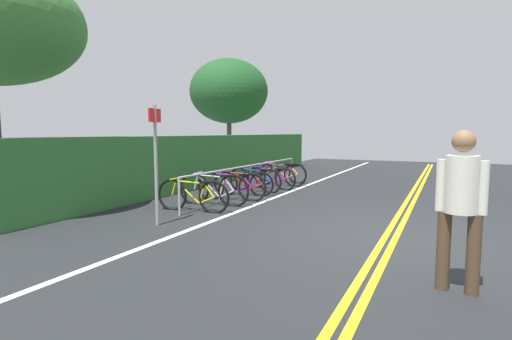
# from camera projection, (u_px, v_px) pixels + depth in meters

# --- Properties ---
(ground_plane) EXTENTS (35.02, 13.61, 0.05)m
(ground_plane) POSITION_uv_depth(u_px,v_px,m) (391.00, 238.00, 6.36)
(ground_plane) COLOR #232628
(centre_line_yellow_inner) EXTENTS (31.52, 0.10, 0.00)m
(centre_line_yellow_inner) POSITION_uv_depth(u_px,v_px,m) (396.00, 237.00, 6.32)
(centre_line_yellow_inner) COLOR gold
(centre_line_yellow_inner) RESTS_ON ground_plane
(centre_line_yellow_outer) EXTENTS (31.52, 0.10, 0.00)m
(centre_line_yellow_outer) POSITION_uv_depth(u_px,v_px,m) (386.00, 236.00, 6.39)
(centre_line_yellow_outer) COLOR gold
(centre_line_yellow_outer) RESTS_ON ground_plane
(bike_lane_stripe_white) EXTENTS (31.52, 0.12, 0.00)m
(bike_lane_stripe_white) POSITION_uv_depth(u_px,v_px,m) (222.00, 217.00, 7.76)
(bike_lane_stripe_white) COLOR white
(bike_lane_stripe_white) RESTS_ON ground_plane
(bike_rack) EXTENTS (6.39, 0.05, 0.79)m
(bike_rack) POSITION_uv_depth(u_px,v_px,m) (250.00, 172.00, 10.72)
(bike_rack) COLOR #9EA0A5
(bike_rack) RESTS_ON ground_plane
(bicycle_0) EXTENTS (0.46, 1.71, 0.73)m
(bicycle_0) POSITION_uv_depth(u_px,v_px,m) (193.00, 195.00, 8.33)
(bicycle_0) COLOR black
(bicycle_0) RESTS_ON ground_plane
(bicycle_1) EXTENTS (0.46, 1.73, 0.78)m
(bicycle_1) POSITION_uv_depth(u_px,v_px,m) (214.00, 189.00, 9.04)
(bicycle_1) COLOR black
(bicycle_1) RESTS_ON ground_plane
(bicycle_2) EXTENTS (0.48, 1.79, 0.74)m
(bicycle_2) POSITION_uv_depth(u_px,v_px,m) (231.00, 186.00, 9.69)
(bicycle_2) COLOR black
(bicycle_2) RESTS_ON ground_plane
(bicycle_3) EXTENTS (0.56, 1.61, 0.69)m
(bicycle_3) POSITION_uv_depth(u_px,v_px,m) (244.00, 183.00, 10.44)
(bicycle_3) COLOR black
(bicycle_3) RESTS_ON ground_plane
(bicycle_4) EXTENTS (0.46, 1.72, 0.72)m
(bicycle_4) POSITION_uv_depth(u_px,v_px,m) (255.00, 180.00, 11.11)
(bicycle_4) COLOR black
(bicycle_4) RESTS_ON ground_plane
(bicycle_5) EXTENTS (0.46, 1.66, 0.69)m
(bicycle_5) POSITION_uv_depth(u_px,v_px,m) (270.00, 178.00, 11.64)
(bicycle_5) COLOR black
(bicycle_5) RESTS_ON ground_plane
(bicycle_6) EXTENTS (0.46, 1.83, 0.77)m
(bicycle_6) POSITION_uv_depth(u_px,v_px,m) (279.00, 174.00, 12.40)
(bicycle_6) COLOR black
(bicycle_6) RESTS_ON ground_plane
(bicycle_7) EXTENTS (0.46, 1.75, 0.68)m
(bicycle_7) POSITION_uv_depth(u_px,v_px,m) (283.00, 173.00, 13.15)
(bicycle_7) COLOR black
(bicycle_7) RESTS_ON ground_plane
(pedestrian) EXTENTS (0.32, 0.49, 1.71)m
(pedestrian) POSITION_uv_depth(u_px,v_px,m) (461.00, 200.00, 4.06)
(pedestrian) COLOR #4C3826
(pedestrian) RESTS_ON ground_plane
(sign_post_near) EXTENTS (0.36, 0.08, 2.16)m
(sign_post_near) POSITION_uv_depth(u_px,v_px,m) (156.00, 153.00, 6.99)
(sign_post_near) COLOR gray
(sign_post_near) RESTS_ON ground_plane
(hedge_backdrop) EXTENTS (15.34, 0.82, 1.58)m
(hedge_backdrop) POSITION_uv_depth(u_px,v_px,m) (212.00, 159.00, 12.99)
(hedge_backdrop) COLOR #2D6B30
(hedge_backdrop) RESTS_ON ground_plane
(tree_mid) EXTENTS (3.59, 3.59, 5.03)m
(tree_mid) POSITION_uv_depth(u_px,v_px,m) (229.00, 91.00, 18.03)
(tree_mid) COLOR brown
(tree_mid) RESTS_ON ground_plane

